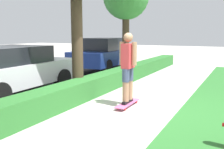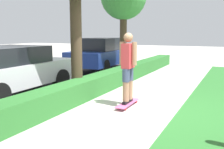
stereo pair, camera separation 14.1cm
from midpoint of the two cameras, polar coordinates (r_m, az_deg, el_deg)
The scene contains 7 objects.
ground_plane at distance 6.30m, azimuth 5.34°, elevation -7.42°, with size 60.00×60.00×0.00m, color #BCB7AD.
street_asphalt at distance 8.71m, azimuth -21.35°, elevation -3.35°, with size 18.20×5.00×0.01m.
hedge_row at distance 6.96m, azimuth -6.99°, elevation -3.59°, with size 18.20×0.60×0.53m.
skateboard at distance 6.48m, azimuth 4.03°, elevation -6.29°, with size 1.05×0.24×0.09m.
skater_person at distance 6.30m, azimuth 4.12°, elevation 1.84°, with size 0.50×0.44×1.70m.
parked_car_middle at distance 8.07m, azimuth -20.76°, elevation 1.09°, with size 4.00×2.02×1.40m.
parked_car_rear at distance 12.50m, azimuth -1.29°, elevation 4.59°, with size 4.17×1.81×1.54m.
Camera 1 is at (-5.60, -2.26, 1.79)m, focal length 42.00 mm.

